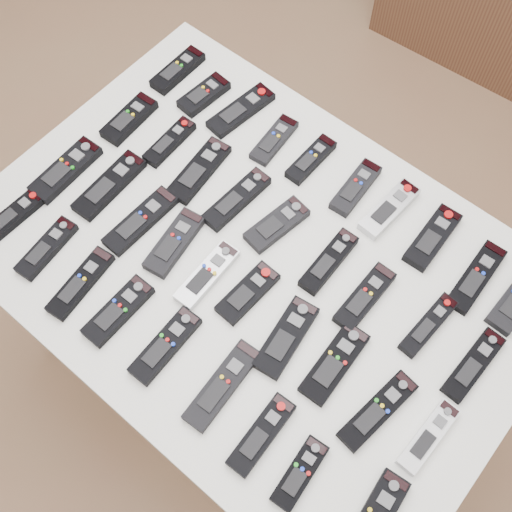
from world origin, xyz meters
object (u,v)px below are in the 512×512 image
Objects in this scene: remote_17 at (428,325)px; remote_34 at (222,385)px; remote_15 at (329,261)px; remote_29 at (14,215)px; remote_3 at (274,140)px; remote_10 at (129,119)px; remote_20 at (109,185)px; remote_24 at (248,293)px; remote_2 at (241,110)px; remote_33 at (165,345)px; remote_11 at (170,142)px; remote_26 at (334,363)px; remote_27 at (378,411)px; remote_6 at (389,209)px; remote_22 at (174,243)px; remote_19 at (66,170)px; remote_31 at (81,283)px; remote_4 at (311,159)px; remote_35 at (262,434)px; remote_21 at (141,221)px; remote_25 at (286,337)px; remote_12 at (199,170)px; remote_18 at (473,365)px; remote_30 at (47,248)px; remote_1 at (204,95)px; remote_0 at (178,70)px; remote_13 at (237,199)px; remote_32 at (118,311)px; remote_28 at (428,437)px; remote_5 at (356,188)px; table at (256,271)px; remote_14 at (277,224)px; remote_23 at (207,275)px; remote_16 at (365,297)px; remote_7 at (432,238)px.

remote_34 is at bearing -120.56° from remote_17.
remote_29 is at bearing -151.45° from remote_15.
remote_3 is 0.96× the size of remote_10.
remote_20 reaches higher than remote_24.
remote_2 is 0.60m from remote_29.
remote_33 reaches higher than remote_2.
remote_33 is at bearing -50.30° from remote_11.
remote_26 and remote_27 have the same top height.
remote_2 is 0.50m from remote_24.
remote_6 is 1.00× the size of remote_15.
remote_27 is at bearing -11.13° from remote_22.
remote_15 is 0.66m from remote_19.
remote_4 is at bearing 65.34° from remote_31.
remote_29 is 0.93× the size of remote_35.
remote_2 is 0.39m from remote_21.
remote_20 is at bearing 168.93° from remote_25.
remote_22 and remote_35 have the same top height.
remote_35 is (0.51, -0.38, 0.00)m from remote_12.
remote_6 and remote_10 have the same top height.
remote_25 is (-0.33, -0.20, 0.00)m from remote_18.
remote_30 is at bearing -169.88° from remote_25.
remote_1 and remote_6 have the same top height.
remote_29 is 0.63m from remote_34.
remote_18 is (0.80, -0.20, -0.00)m from remote_2.
remote_0 reaches higher than remote_24.
remote_26 is at bearing -51.92° from remote_15.
remote_1 is 0.11m from remote_2.
remote_15 and remote_19 have the same top height.
remote_13 is 0.23m from remote_21.
remote_24 is 0.90× the size of remote_32.
remote_20 is 1.10× the size of remote_26.
remote_3 is 0.78m from remote_28.
table is at bearing -105.76° from remote_5.
remote_14 reaches higher than remote_23.
remote_4 is at bearing 89.56° from remote_23.
remote_0 is at bearing 163.81° from remote_27.
remote_4 is 0.71m from remote_29.
remote_10 is 0.92m from remote_27.
remote_22 is (0.20, -0.20, 0.00)m from remote_11.
remote_30 is 0.96× the size of remote_35.
remote_25 is at bearing -28.69° from remote_1.
remote_25 is at bearing -11.78° from remote_22.
remote_23 is at bearing -51.86° from remote_2.
remote_12 is 0.50m from remote_16.
remote_29 is (-0.37, -0.36, -0.00)m from remote_13.
remote_10 is 0.36m from remote_13.
remote_29 is at bearing -161.23° from remote_23.
remote_23 is 1.10× the size of remote_29.
remote_7 is 0.45m from remote_28.
remote_4 is 0.80× the size of remote_13.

